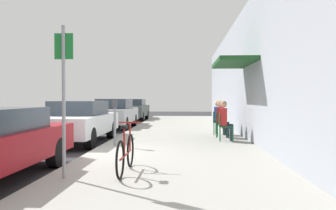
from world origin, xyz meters
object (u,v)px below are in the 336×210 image
at_px(cafe_chair_0, 223,125).
at_px(seated_patron_0, 225,119).
at_px(parked_car_3, 133,109).
at_px(seated_patron_2, 219,116).
at_px(cafe_chair_1, 220,123).
at_px(bicycle_0, 126,153).
at_px(cafe_chair_2, 218,121).
at_px(parked_car_1, 79,121).
at_px(street_sign, 64,89).
at_px(parked_car_2, 114,113).
at_px(seated_patron_1, 222,117).
at_px(parking_meter, 115,119).

relative_size(cafe_chair_0, seated_patron_0, 0.67).
xyz_separation_m(parked_car_3, seated_patron_2, (4.85, -9.85, 0.06)).
bearing_deg(cafe_chair_1, cafe_chair_0, -90.05).
height_order(bicycle_0, cafe_chair_2, bicycle_0).
bearing_deg(cafe_chair_1, parked_car_1, -170.12).
xyz_separation_m(bicycle_0, cafe_chair_1, (2.31, 5.82, 0.14)).
height_order(parked_car_1, street_sign, street_sign).
xyz_separation_m(street_sign, seated_patron_0, (3.35, 5.28, -0.82)).
height_order(cafe_chair_0, cafe_chair_2, same).
xyz_separation_m(cafe_chair_0, seated_patron_2, (0.06, 1.92, 0.19)).
height_order(cafe_chair_1, seated_patron_2, seated_patron_2).
xyz_separation_m(parked_car_2, seated_patron_2, (4.85, -3.91, 0.06)).
bearing_deg(cafe_chair_1, seated_patron_0, -86.65).
relative_size(parked_car_1, seated_patron_1, 3.41).
xyz_separation_m(parked_car_3, street_sign, (1.50, -17.05, 0.89)).
bearing_deg(bicycle_0, parked_car_3, 98.50).
bearing_deg(parked_car_3, cafe_chair_2, -64.02).
xyz_separation_m(bicycle_0, seated_patron_2, (2.37, 6.73, 0.34)).
bearing_deg(parked_car_1, cafe_chair_0, -2.04).
xyz_separation_m(seated_patron_0, cafe_chair_1, (-0.06, 1.01, -0.19)).
bearing_deg(parked_car_1, parked_car_3, 90.00).
bearing_deg(seated_patron_2, parked_car_1, -160.18).
distance_m(parked_car_3, cafe_chair_0, 12.70).
xyz_separation_m(seated_patron_1, cafe_chair_2, (-0.06, 0.94, -0.19)).
distance_m(parked_car_1, seated_patron_2, 5.15).
height_order(parked_car_2, parked_car_3, parked_car_2).
bearing_deg(seated_patron_1, cafe_chair_0, -93.46).
distance_m(seated_patron_1, seated_patron_2, 0.92).
relative_size(parked_car_3, seated_patron_2, 3.41).
relative_size(parked_car_3, seated_patron_1, 3.41).
xyz_separation_m(parking_meter, cafe_chair_2, (3.24, 3.32, -0.26)).
relative_size(cafe_chair_0, seated_patron_1, 0.67).
bearing_deg(parking_meter, cafe_chair_1, 36.38).
distance_m(seated_patron_0, seated_patron_1, 1.00).
bearing_deg(cafe_chair_2, seated_patron_1, -86.50).
relative_size(cafe_chair_0, seated_patron_2, 0.67).
bearing_deg(cafe_chair_2, parked_car_3, 115.98).
xyz_separation_m(parking_meter, seated_patron_0, (3.30, 1.38, -0.07)).
relative_size(seated_patron_0, cafe_chair_2, 1.48).
bearing_deg(bicycle_0, seated_patron_1, 67.80).
xyz_separation_m(parked_car_2, cafe_chair_0, (4.79, -5.83, -0.13)).
bearing_deg(parking_meter, seated_patron_2, 45.01).
bearing_deg(street_sign, seated_patron_0, 57.64).
relative_size(parked_car_1, cafe_chair_0, 5.06).
bearing_deg(parked_car_3, street_sign, -84.97).
distance_m(street_sign, cafe_chair_0, 6.31).
xyz_separation_m(bicycle_0, seated_patron_1, (2.37, 5.81, 0.34)).
distance_m(parked_car_3, seated_patron_1, 11.81).
xyz_separation_m(parked_car_1, seated_patron_1, (4.85, 0.82, 0.09)).
relative_size(parking_meter, cafe_chair_2, 1.52).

